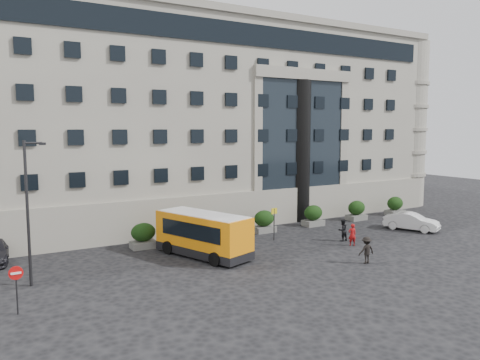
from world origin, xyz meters
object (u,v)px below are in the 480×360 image
object	(u,v)px
hedge_f	(395,206)
bus_stop_sign	(274,218)
hedge_a	(143,235)
minibus	(203,233)
hedge_b	(208,228)
pedestrian_c	(366,250)
hedge_e	(356,210)
white_taxi	(411,221)
pedestrian_a	(352,235)
hedge_c	(264,221)
street_lamp	(29,208)
pedestrian_b	(343,230)
no_entry_sign	(16,280)
hedge_d	(313,215)
red_truck	(10,216)

from	to	relation	value
hedge_f	bus_stop_sign	xyz separation A→B (m)	(-16.50, -2.80, 0.80)
hedge_a	minibus	xyz separation A→B (m)	(2.82, -4.10, 0.69)
hedge_b	minibus	distance (m)	4.79
bus_stop_sign	pedestrian_c	xyz separation A→B (m)	(1.65, -8.09, -0.86)
hedge_b	hedge_f	bearing A→B (deg)	0.00
hedge_e	hedge_f	bearing A→B (deg)	0.00
hedge_f	white_taxi	world-z (taller)	hedge_f
pedestrian_a	white_taxi	bearing A→B (deg)	-150.24
hedge_f	bus_stop_sign	distance (m)	16.76
hedge_c	street_lamp	bearing A→B (deg)	-165.33
pedestrian_a	pedestrian_b	size ratio (longest dim) A/B	0.97
hedge_f	white_taxi	distance (m)	7.06
hedge_e	pedestrian_b	size ratio (longest dim) A/B	1.09
hedge_b	pedestrian_c	distance (m)	12.41
pedestrian_c	hedge_a	bearing A→B (deg)	-38.62
hedge_c	hedge_f	distance (m)	15.60
no_entry_sign	white_taxi	size ratio (longest dim) A/B	0.52
minibus	hedge_d	bearing A→B (deg)	-1.60
hedge_c	white_taxi	bearing A→B (deg)	-26.33
no_entry_sign	red_truck	world-z (taller)	red_truck
white_taxi	red_truck	bearing A→B (deg)	128.74
hedge_f	street_lamp	world-z (taller)	street_lamp
minibus	pedestrian_c	size ratio (longest dim) A/B	4.27
hedge_d	hedge_f	bearing A→B (deg)	0.00
street_lamp	hedge_e	bearing A→B (deg)	9.48
hedge_d	hedge_f	world-z (taller)	same
hedge_a	hedge_e	size ratio (longest dim) A/B	1.00
bus_stop_sign	red_truck	xyz separation A→B (m)	(-17.54, 11.97, -0.13)
hedge_b	hedge_d	world-z (taller)	same
hedge_d	pedestrian_c	xyz separation A→B (m)	(-4.45, -10.89, -0.06)
hedge_e	hedge_f	distance (m)	5.20
hedge_b	pedestrian_c	xyz separation A→B (m)	(5.95, -10.89, -0.06)
pedestrian_c	hedge_e	bearing A→B (deg)	-125.83
pedestrian_a	minibus	bearing A→B (deg)	4.59
no_entry_sign	pedestrian_b	bearing A→B (deg)	8.07
hedge_a	street_lamp	world-z (taller)	street_lamp
hedge_d	red_truck	xyz separation A→B (m)	(-23.64, 9.17, 0.67)
street_lamp	white_taxi	distance (m)	29.88
hedge_e	pedestrian_b	xyz separation A→B (m)	(-6.83, -5.58, -0.09)
red_truck	pedestrian_c	distance (m)	27.77
pedestrian_b	bus_stop_sign	bearing A→B (deg)	-33.27
hedge_b	hedge_d	size ratio (longest dim) A/B	1.00
pedestrian_c	hedge_c	bearing A→B (deg)	-80.36
hedge_a	hedge_b	size ratio (longest dim) A/B	1.00
bus_stop_sign	pedestrian_a	bearing A→B (deg)	-45.90
no_entry_sign	minibus	world-z (taller)	minibus
hedge_b	hedge_a	bearing A→B (deg)	180.00
hedge_d	pedestrian_b	bearing A→B (deg)	-106.29
white_taxi	pedestrian_c	world-z (taller)	pedestrian_c
hedge_b	hedge_d	xyz separation A→B (m)	(10.40, 0.00, 0.00)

